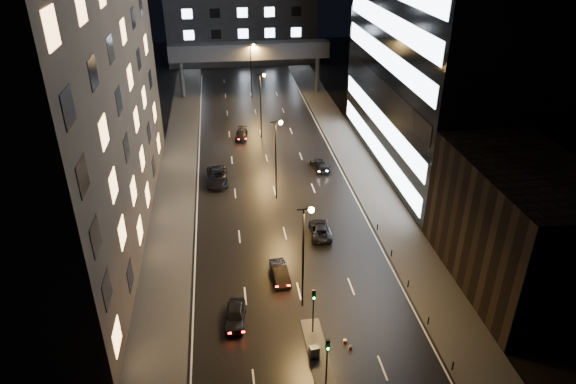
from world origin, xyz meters
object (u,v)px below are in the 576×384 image
car_away_a (235,315)px  car_toward_b (320,165)px  car_toward_a (320,230)px  car_away_b (280,273)px  utility_cabinet (314,352)px  car_away_c (217,177)px  car_away_d (242,134)px

car_away_a → car_toward_b: bearing=72.8°
car_toward_a → car_away_b: bearing=56.4°
utility_cabinet → car_toward_a: bearing=68.4°
car_away_b → car_away_c: (-5.66, 21.08, 0.14)m
car_toward_a → utility_cabinet: bearing=80.9°
car_away_b → car_away_d: car_away_b is taller
car_away_a → car_toward_a: car_away_a is taller
car_away_b → car_toward_a: (5.28, 7.02, -0.02)m
car_away_d → car_away_b: bearing=-79.8°
car_away_c → car_toward_a: bearing=-52.8°
car_away_c → car_away_d: car_away_c is taller
car_away_d → utility_cabinet: size_ratio=3.92×
car_away_a → car_away_d: size_ratio=0.96×
car_away_a → car_away_c: size_ratio=0.72×
car_away_d → car_toward_b: (10.03, -12.69, 0.02)m
car_away_d → car_toward_b: 16.18m
car_away_d → car_toward_b: bearing=-44.1°
car_away_b → car_toward_a: size_ratio=0.87×
car_away_c → utility_cabinet: (7.06, -31.57, -0.11)m
car_toward_b → car_away_d: bearing=-59.6°
car_toward_b → utility_cabinet: size_ratio=4.01×
car_toward_a → utility_cabinet: size_ratio=4.19×
car_away_c → car_away_d: 15.37m
car_away_b → car_toward_b: size_ratio=0.91×
car_away_a → car_away_d: car_away_a is taller
car_away_c → car_toward_b: size_ratio=1.31×
utility_cabinet → car_away_c: bearing=93.5°
car_away_a → car_toward_b: car_away_a is taller
car_away_a → utility_cabinet: bearing=-33.4°
car_away_b → car_away_d: 35.94m
car_away_b → car_away_d: size_ratio=0.93×
car_away_b → car_away_a: bearing=-134.8°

